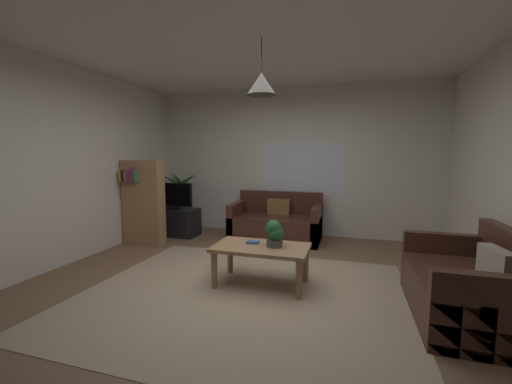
{
  "coord_description": "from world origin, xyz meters",
  "views": [
    {
      "loc": [
        1.06,
        -3.22,
        1.48
      ],
      "look_at": [
        0.0,
        0.3,
        1.05
      ],
      "focal_mm": 22.09,
      "sensor_mm": 36.0,
      "label": 1
    }
  ],
  "objects_px": {
    "tv": "(173,196)",
    "couch_under_window": "(276,224)",
    "couch_right_side": "(469,290)",
    "book_on_table_0": "(253,242)",
    "coffee_table": "(261,252)",
    "potted_palm_corner": "(180,204)",
    "remote_on_table_0": "(278,244)",
    "bookshelf_corner": "(143,201)",
    "potted_plant_on_table": "(275,233)",
    "tv_stand": "(174,222)",
    "pendant_lamp": "(261,84)"
  },
  "relations": [
    {
      "from": "tv",
      "to": "couch_under_window",
      "type": "bearing_deg",
      "value": 8.57
    },
    {
      "from": "couch_right_side",
      "to": "book_on_table_0",
      "type": "distance_m",
      "value": 2.15
    },
    {
      "from": "coffee_table",
      "to": "book_on_table_0",
      "type": "relative_size",
      "value": 7.3
    },
    {
      "from": "potted_palm_corner",
      "to": "book_on_table_0",
      "type": "bearing_deg",
      "value": -44.24
    },
    {
      "from": "book_on_table_0",
      "to": "couch_right_side",
      "type": "bearing_deg",
      "value": -7.14
    },
    {
      "from": "remote_on_table_0",
      "to": "potted_palm_corner",
      "type": "height_order",
      "value": "potted_palm_corner"
    },
    {
      "from": "remote_on_table_0",
      "to": "book_on_table_0",
      "type": "bearing_deg",
      "value": -165.62
    },
    {
      "from": "couch_under_window",
      "to": "book_on_table_0",
      "type": "height_order",
      "value": "couch_under_window"
    },
    {
      "from": "remote_on_table_0",
      "to": "potted_palm_corner",
      "type": "bearing_deg",
      "value": 151.06
    },
    {
      "from": "potted_palm_corner",
      "to": "bookshelf_corner",
      "type": "relative_size",
      "value": 0.84
    },
    {
      "from": "remote_on_table_0",
      "to": "bookshelf_corner",
      "type": "distance_m",
      "value": 2.73
    },
    {
      "from": "book_on_table_0",
      "to": "potted_palm_corner",
      "type": "bearing_deg",
      "value": 135.76
    },
    {
      "from": "remote_on_table_0",
      "to": "potted_plant_on_table",
      "type": "xyz_separation_m",
      "value": [
        -0.03,
        -0.06,
        0.14
      ]
    },
    {
      "from": "couch_under_window",
      "to": "tv_stand",
      "type": "bearing_deg",
      "value": -172.07
    },
    {
      "from": "book_on_table_0",
      "to": "potted_plant_on_table",
      "type": "distance_m",
      "value": 0.31
    },
    {
      "from": "potted_palm_corner",
      "to": "pendant_lamp",
      "type": "height_order",
      "value": "pendant_lamp"
    },
    {
      "from": "remote_on_table_0",
      "to": "potted_plant_on_table",
      "type": "distance_m",
      "value": 0.16
    },
    {
      "from": "tv_stand",
      "to": "pendant_lamp",
      "type": "relative_size",
      "value": 1.51
    },
    {
      "from": "couch_right_side",
      "to": "tv",
      "type": "distance_m",
      "value": 4.6
    },
    {
      "from": "couch_right_side",
      "to": "bookshelf_corner",
      "type": "distance_m",
      "value": 4.56
    },
    {
      "from": "couch_right_side",
      "to": "pendant_lamp",
      "type": "xyz_separation_m",
      "value": [
        -2.0,
        0.19,
        1.97
      ]
    },
    {
      "from": "potted_plant_on_table",
      "to": "book_on_table_0",
      "type": "bearing_deg",
      "value": 169.82
    },
    {
      "from": "remote_on_table_0",
      "to": "pendant_lamp",
      "type": "bearing_deg",
      "value": -141.17
    },
    {
      "from": "couch_under_window",
      "to": "coffee_table",
      "type": "relative_size",
      "value": 1.44
    },
    {
      "from": "tv",
      "to": "bookshelf_corner",
      "type": "height_order",
      "value": "bookshelf_corner"
    },
    {
      "from": "couch_right_side",
      "to": "coffee_table",
      "type": "relative_size",
      "value": 1.27
    },
    {
      "from": "bookshelf_corner",
      "to": "book_on_table_0",
      "type": "bearing_deg",
      "value": -24.12
    },
    {
      "from": "coffee_table",
      "to": "pendant_lamp",
      "type": "height_order",
      "value": "pendant_lamp"
    },
    {
      "from": "coffee_table",
      "to": "remote_on_table_0",
      "type": "relative_size",
      "value": 6.68
    },
    {
      "from": "potted_palm_corner",
      "to": "coffee_table",
      "type": "bearing_deg",
      "value": -43.68
    },
    {
      "from": "couch_under_window",
      "to": "pendant_lamp",
      "type": "distance_m",
      "value": 2.81
    },
    {
      "from": "couch_right_side",
      "to": "tv_stand",
      "type": "bearing_deg",
      "value": -114.56
    },
    {
      "from": "couch_right_side",
      "to": "book_on_table_0",
      "type": "height_order",
      "value": "couch_right_side"
    },
    {
      "from": "coffee_table",
      "to": "potted_palm_corner",
      "type": "distance_m",
      "value": 3.21
    },
    {
      "from": "coffee_table",
      "to": "tv",
      "type": "xyz_separation_m",
      "value": [
        -2.17,
        1.7,
        0.36
      ]
    },
    {
      "from": "bookshelf_corner",
      "to": "potted_plant_on_table",
      "type": "bearing_deg",
      "value": -22.71
    },
    {
      "from": "potted_plant_on_table",
      "to": "bookshelf_corner",
      "type": "bearing_deg",
      "value": 157.29
    },
    {
      "from": "tv",
      "to": "bookshelf_corner",
      "type": "bearing_deg",
      "value": -106.66
    },
    {
      "from": "book_on_table_0",
      "to": "tv_stand",
      "type": "bearing_deg",
      "value": 141.28
    },
    {
      "from": "tv",
      "to": "book_on_table_0",
      "type": "bearing_deg",
      "value": -38.35
    },
    {
      "from": "couch_under_window",
      "to": "potted_plant_on_table",
      "type": "relative_size",
      "value": 5.2
    },
    {
      "from": "coffee_table",
      "to": "bookshelf_corner",
      "type": "xyz_separation_m",
      "value": [
        -2.36,
        1.08,
        0.33
      ]
    },
    {
      "from": "couch_right_side",
      "to": "bookshelf_corner",
      "type": "bearing_deg",
      "value": -106.19
    },
    {
      "from": "potted_plant_on_table",
      "to": "tv_stand",
      "type": "bearing_deg",
      "value": 143.92
    },
    {
      "from": "book_on_table_0",
      "to": "bookshelf_corner",
      "type": "distance_m",
      "value": 2.46
    },
    {
      "from": "couch_under_window",
      "to": "remote_on_table_0",
      "type": "bearing_deg",
      "value": -76.27
    },
    {
      "from": "pendant_lamp",
      "to": "remote_on_table_0",
      "type": "bearing_deg",
      "value": 27.38
    },
    {
      "from": "pendant_lamp",
      "to": "coffee_table",
      "type": "bearing_deg",
      "value": 161.57
    },
    {
      "from": "book_on_table_0",
      "to": "pendant_lamp",
      "type": "relative_size",
      "value": 0.25
    },
    {
      "from": "tv_stand",
      "to": "pendant_lamp",
      "type": "height_order",
      "value": "pendant_lamp"
    }
  ]
}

